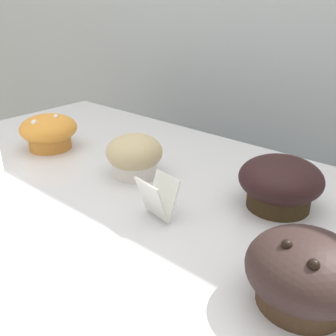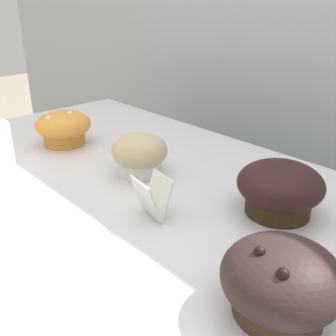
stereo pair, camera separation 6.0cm
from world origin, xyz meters
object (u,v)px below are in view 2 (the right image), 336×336
Objects in this scene: muffin_front_center at (281,282)px; muffin_back_left at (140,154)px; muffin_back_right at (280,188)px; muffin_front_left at (63,127)px.

muffin_back_left is at bearing 162.89° from muffin_front_center.
muffin_back_right reaches higher than muffin_front_left.
muffin_back_left and muffin_front_left have the same top height.
muffin_front_center is 1.04× the size of muffin_front_left.
muffin_back_left is 0.86× the size of muffin_front_left.
muffin_back_right is at bearing 123.24° from muffin_front_center.
muffin_back_right is at bearing 10.30° from muffin_front_left.
muffin_front_center is 1.22× the size of muffin_back_left.
muffin_back_right is (0.24, 0.06, 0.00)m from muffin_back_left.
muffin_front_left is (-0.57, 0.08, -0.00)m from muffin_front_center.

